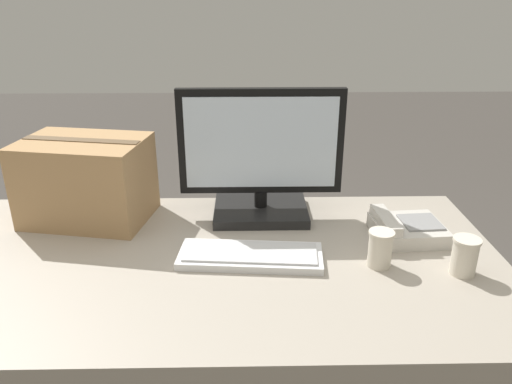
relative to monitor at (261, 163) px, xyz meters
name	(u,v)px	position (x,y,z in m)	size (l,w,h in m)	color
office_desk	(204,357)	(-0.19, -0.30, -0.56)	(1.80, 0.90, 0.73)	#A89E8E
monitor	(261,163)	(0.00, 0.00, 0.00)	(0.55, 0.25, 0.44)	black
keyboard	(250,255)	(-0.04, -0.31, -0.18)	(0.43, 0.19, 0.03)	silver
desk_phone	(406,229)	(0.46, -0.17, -0.16)	(0.22, 0.21, 0.08)	beige
paper_cup_left	(380,249)	(0.33, -0.35, -0.14)	(0.07, 0.07, 0.11)	beige
paper_cup_right	(465,256)	(0.55, -0.39, -0.14)	(0.08, 0.08, 0.11)	beige
cardboard_box	(86,180)	(-0.59, -0.01, -0.05)	(0.44, 0.35, 0.28)	tan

